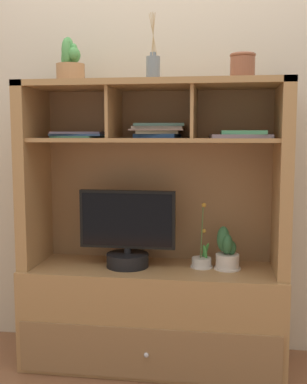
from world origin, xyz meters
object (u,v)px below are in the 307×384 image
Objects in this scene: potted_fern at (227,252)px; magazine_stack_centre at (241,135)px; potted_orchid at (202,261)px; media_console at (154,278)px; magazine_stack_right at (158,130)px; potted_succulent at (70,66)px; ceramic_vase at (243,66)px; tv_monitor at (127,236)px; magazine_stack_left at (81,135)px; diffuser_bottle at (153,68)px.

magazine_stack_centre is (0.06, -0.04, 0.59)m from potted_fern.
magazine_stack_centre is at bearing -17.55° from potted_orchid.
media_console is 4.34× the size of potted_orchid.
magazine_stack_right is 1.17× the size of potted_succulent.
media_console is 0.27m from potted_orchid.
tv_monitor is at bearing -179.94° from ceramic_vase.
potted_orchid is at bearing -0.33° from potted_succulent.
potted_fern is at bearing 3.37° from tv_monitor.
potted_orchid is 0.91m from magazine_stack_left.
tv_monitor is 0.52m from potted_fern.
tv_monitor reaches higher than potted_orchid.
potted_fern is at bearing -2.15° from magazine_stack_left.
tv_monitor is 1.63× the size of magazine_stack_centre.
ceramic_vase reaches higher than tv_monitor.
magazine_stack_right is at bearing 2.57° from potted_succulent.
media_console is at bearing -2.07° from potted_succulent.
potted_succulent is at bearing 171.09° from tv_monitor.
tv_monitor is at bearing -176.63° from potted_fern.
tv_monitor is 0.86m from diffuser_bottle.
diffuser_bottle is at bearing 178.73° from ceramic_vase.
ceramic_vase reaches higher than magazine_stack_left.
magazine_stack_centre is at bearing -94.88° from ceramic_vase.
magazine_stack_right is at bearing 1.30° from magazine_stack_left.
media_console is at bearing -116.64° from magazine_stack_right.
magazine_stack_centre is 1.27× the size of potted_succulent.
magazine_stack_left is at bearing -178.70° from magazine_stack_right.
tv_monitor is at bearing 178.55° from magazine_stack_centre.
potted_fern is at bearing 141.84° from magazine_stack_centre.
magazine_stack_centre is 0.92× the size of diffuser_bottle.
magazine_stack_right is 0.85× the size of diffuser_bottle.
media_console is 0.41m from potted_fern.
ceramic_vase is (0.00, 0.01, 0.32)m from magazine_stack_centre.
ceramic_vase is at bearing 0.06° from tv_monitor.
diffuser_bottle is (0.39, -0.05, 0.33)m from magazine_stack_left.
magazine_stack_centre is 0.42m from magazine_stack_right.
potted_succulent is (-0.44, 0.02, 1.10)m from media_console.
potted_fern is at bearing -6.06° from magazine_stack_right.
media_console is 4.82× the size of magazine_stack_centre.
potted_succulent is (-0.45, -0.02, 0.33)m from magazine_stack_right.
magazine_stack_left is at bearing 177.85° from potted_fern.
tv_monitor is 0.92m from potted_succulent.
potted_succulent is at bearing 179.67° from potted_orchid.
magazine_stack_left is at bearing 174.92° from magazine_stack_centre.
magazine_stack_left is at bearing 172.90° from diffuser_bottle.
ceramic_vase is at bearing -9.21° from magazine_stack_right.
magazine_stack_left is 0.91× the size of diffuser_bottle.
media_console reaches higher than potted_orchid.
potted_succulent is (-0.69, 0.00, 1.00)m from potted_orchid.
tv_monitor is 2.07× the size of potted_succulent.
ceramic_vase reaches higher than potted_fern.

